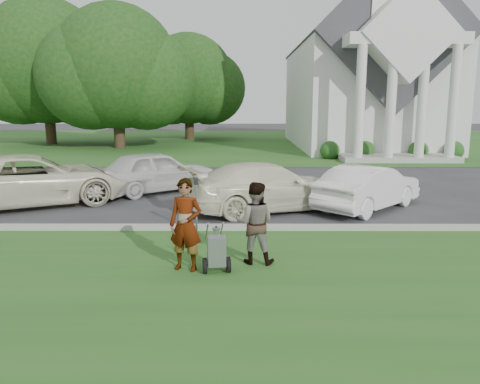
{
  "coord_description": "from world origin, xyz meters",
  "views": [
    {
      "loc": [
        0.5,
        -10.68,
        3.13
      ],
      "look_at": [
        0.47,
        0.0,
        1.08
      ],
      "focal_mm": 35.0,
      "sensor_mm": 36.0,
      "label": 1
    }
  ],
  "objects_px": {
    "church": "(363,61)",
    "parking_meter_near": "(196,198)",
    "tree_back": "(188,83)",
    "car_d": "(368,187)",
    "person_right": "(255,224)",
    "striping_cart": "(216,252)",
    "person_left": "(186,226)",
    "tree_left": "(116,73)",
    "tree_far": "(46,67)",
    "car_c": "(267,187)",
    "car_b": "(156,171)",
    "car_a": "(33,180)"
  },
  "relations": [
    {
      "from": "car_b",
      "to": "car_d",
      "type": "bearing_deg",
      "value": -148.56
    },
    {
      "from": "tree_left",
      "to": "car_d",
      "type": "distance_m",
      "value": 23.09
    },
    {
      "from": "person_right",
      "to": "church",
      "type": "bearing_deg",
      "value": -100.45
    },
    {
      "from": "tree_far",
      "to": "church",
      "type": "bearing_deg",
      "value": -4.66
    },
    {
      "from": "person_left",
      "to": "car_d",
      "type": "xyz_separation_m",
      "value": [
        4.8,
        5.18,
        -0.21
      ]
    },
    {
      "from": "tree_back",
      "to": "car_c",
      "type": "relative_size",
      "value": 1.98
    },
    {
      "from": "car_c",
      "to": "person_right",
      "type": "bearing_deg",
      "value": 151.21
    },
    {
      "from": "tree_back",
      "to": "tree_far",
      "type": "bearing_deg",
      "value": -153.44
    },
    {
      "from": "parking_meter_near",
      "to": "car_d",
      "type": "xyz_separation_m",
      "value": [
        4.85,
        2.6,
        -0.22
      ]
    },
    {
      "from": "person_left",
      "to": "car_c",
      "type": "xyz_separation_m",
      "value": [
        1.8,
        5.02,
        -0.17
      ]
    },
    {
      "from": "person_right",
      "to": "parking_meter_near",
      "type": "xyz_separation_m",
      "value": [
        -1.35,
        2.18,
        0.07
      ]
    },
    {
      "from": "tree_far",
      "to": "car_d",
      "type": "distance_m",
      "value": 29.08
    },
    {
      "from": "tree_back",
      "to": "car_d",
      "type": "xyz_separation_m",
      "value": [
        8.27,
        -27.05,
        -4.07
      ]
    },
    {
      "from": "tree_left",
      "to": "tree_far",
      "type": "distance_m",
      "value": 6.73
    },
    {
      "from": "person_left",
      "to": "parking_meter_near",
      "type": "relative_size",
      "value": 1.26
    },
    {
      "from": "tree_back",
      "to": "person_left",
      "type": "relative_size",
      "value": 5.5
    },
    {
      "from": "tree_left",
      "to": "car_c",
      "type": "relative_size",
      "value": 2.19
    },
    {
      "from": "tree_left",
      "to": "car_c",
      "type": "distance_m",
      "value": 21.78
    },
    {
      "from": "striping_cart",
      "to": "car_d",
      "type": "bearing_deg",
      "value": 43.04
    },
    {
      "from": "church",
      "to": "car_d",
      "type": "distance_m",
      "value": 21.38
    },
    {
      "from": "tree_left",
      "to": "church",
      "type": "bearing_deg",
      "value": 3.79
    },
    {
      "from": "striping_cart",
      "to": "person_right",
      "type": "bearing_deg",
      "value": 28.14
    },
    {
      "from": "tree_left",
      "to": "striping_cart",
      "type": "distance_m",
      "value": 26.09
    },
    {
      "from": "tree_far",
      "to": "tree_back",
      "type": "distance_m",
      "value": 11.22
    },
    {
      "from": "tree_far",
      "to": "tree_back",
      "type": "xyz_separation_m",
      "value": [
        10.0,
        5.0,
        -0.97
      ]
    },
    {
      "from": "striping_cart",
      "to": "car_b",
      "type": "xyz_separation_m",
      "value": [
        -2.57,
        8.0,
        0.33
      ]
    },
    {
      "from": "church",
      "to": "person_left",
      "type": "distance_m",
      "value": 27.56
    },
    {
      "from": "striping_cart",
      "to": "person_left",
      "type": "distance_m",
      "value": 0.76
    },
    {
      "from": "person_right",
      "to": "car_a",
      "type": "distance_m",
      "value": 8.56
    },
    {
      "from": "person_left",
      "to": "person_right",
      "type": "distance_m",
      "value": 1.36
    },
    {
      "from": "church",
      "to": "car_b",
      "type": "height_order",
      "value": "church"
    },
    {
      "from": "person_left",
      "to": "car_c",
      "type": "distance_m",
      "value": 5.34
    },
    {
      "from": "car_a",
      "to": "car_d",
      "type": "xyz_separation_m",
      "value": [
        10.18,
        -0.57,
        -0.12
      ]
    },
    {
      "from": "church",
      "to": "tree_left",
      "type": "bearing_deg",
      "value": -176.21
    },
    {
      "from": "car_a",
      "to": "car_c",
      "type": "xyz_separation_m",
      "value": [
        7.18,
        -0.73,
        -0.08
      ]
    },
    {
      "from": "church",
      "to": "parking_meter_near",
      "type": "xyz_separation_m",
      "value": [
        -9.59,
        -22.78,
        -5.06
      ]
    },
    {
      "from": "tree_back",
      "to": "person_right",
      "type": "distance_m",
      "value": 32.43
    },
    {
      "from": "striping_cart",
      "to": "car_c",
      "type": "relative_size",
      "value": 0.22
    },
    {
      "from": "striping_cart",
      "to": "tree_back",
      "type": "bearing_deg",
      "value": 88.61
    },
    {
      "from": "tree_left",
      "to": "tree_back",
      "type": "xyz_separation_m",
      "value": [
        4.0,
        8.0,
        -0.38
      ]
    },
    {
      "from": "person_right",
      "to": "car_b",
      "type": "height_order",
      "value": "person_right"
    },
    {
      "from": "tree_far",
      "to": "striping_cart",
      "type": "relative_size",
      "value": 10.98
    },
    {
      "from": "car_d",
      "to": "church",
      "type": "bearing_deg",
      "value": -59.07
    },
    {
      "from": "tree_left",
      "to": "tree_far",
      "type": "xyz_separation_m",
      "value": [
        -6.0,
        3.0,
        0.58
      ]
    },
    {
      "from": "church",
      "to": "car_d",
      "type": "relative_size",
      "value": 6.01
    },
    {
      "from": "church",
      "to": "tree_back",
      "type": "distance_m",
      "value": 14.77
    },
    {
      "from": "striping_cart",
      "to": "parking_meter_near",
      "type": "distance_m",
      "value": 2.83
    },
    {
      "from": "parking_meter_near",
      "to": "car_a",
      "type": "distance_m",
      "value": 6.2
    },
    {
      "from": "parking_meter_near",
      "to": "car_d",
      "type": "distance_m",
      "value": 5.51
    },
    {
      "from": "tree_back",
      "to": "person_right",
      "type": "height_order",
      "value": "tree_back"
    }
  ]
}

